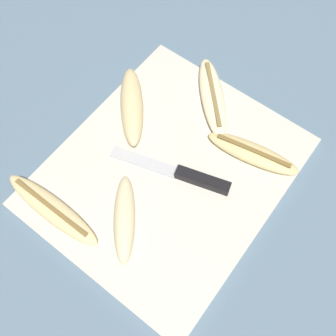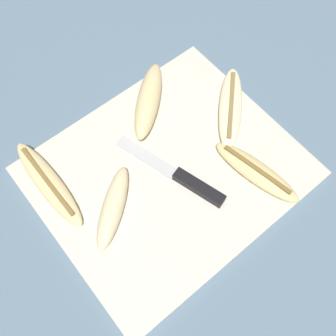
% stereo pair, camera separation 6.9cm
% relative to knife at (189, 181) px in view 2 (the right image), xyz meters
% --- Properties ---
extents(ground_plane, '(4.00, 4.00, 0.00)m').
position_rel_knife_xyz_m(ground_plane, '(-0.01, 0.04, -0.02)').
color(ground_plane, slate).
extents(cutting_board, '(0.44, 0.37, 0.01)m').
position_rel_knife_xyz_m(cutting_board, '(-0.01, 0.04, -0.01)').
color(cutting_board, beige).
rests_on(cutting_board, ground_plane).
extents(knife, '(0.08, 0.22, 0.02)m').
position_rel_knife_xyz_m(knife, '(0.00, 0.00, 0.00)').
color(knife, black).
rests_on(knife, cutting_board).
extents(banana_mellow_near, '(0.04, 0.20, 0.02)m').
position_rel_knife_xyz_m(banana_mellow_near, '(-0.19, 0.15, 0.00)').
color(banana_mellow_near, beige).
rests_on(banana_mellow_near, cutting_board).
extents(banana_bright_far, '(0.16, 0.16, 0.02)m').
position_rel_knife_xyz_m(banana_bright_far, '(0.16, 0.06, 0.00)').
color(banana_bright_far, beige).
rests_on(banana_bright_far, cutting_board).
extents(banana_cream_curved, '(0.14, 0.12, 0.03)m').
position_rel_knife_xyz_m(banana_cream_curved, '(-0.13, 0.04, 0.01)').
color(banana_cream_curved, beige).
rests_on(banana_cream_curved, cutting_board).
extents(banana_ripe_center, '(0.16, 0.15, 0.04)m').
position_rel_knife_xyz_m(banana_ripe_center, '(0.05, 0.17, 0.01)').
color(banana_ripe_center, beige).
rests_on(banana_ripe_center, cutting_board).
extents(banana_spotted_left, '(0.07, 0.18, 0.02)m').
position_rel_knife_xyz_m(banana_spotted_left, '(0.10, -0.06, 0.00)').
color(banana_spotted_left, '#DBC684').
rests_on(banana_spotted_left, cutting_board).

